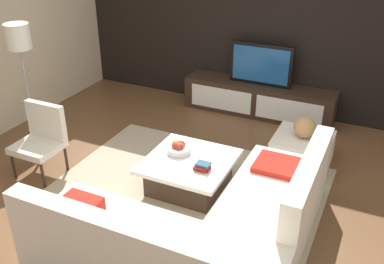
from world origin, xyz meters
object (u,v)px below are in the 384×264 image
object	(u,v)px
book_stack	(202,166)
coffee_table	(189,173)
media_console	(258,99)
floor_lamp	(19,45)
decorative_ball	(305,127)
ottoman	(302,151)
television	(261,65)
sectional_couch	(205,231)
fruit_bowl	(179,148)
accent_chair_near	(42,135)

from	to	relation	value
book_stack	coffee_table	bearing A→B (deg)	150.17
media_console	floor_lamp	xyz separation A→B (m)	(-2.53, -2.18, 1.13)
decorative_ball	floor_lamp	bearing A→B (deg)	-164.78
decorative_ball	ottoman	bearing A→B (deg)	0.00
media_console	television	size ratio (longest dim) A/B	2.43
book_stack	sectional_couch	bearing A→B (deg)	-64.37
sectional_couch	coffee_table	xyz separation A→B (m)	(-0.61, 0.94, -0.09)
fruit_bowl	ottoman	bearing A→B (deg)	37.74
coffee_table	floor_lamp	world-z (taller)	floor_lamp
coffee_table	book_stack	xyz separation A→B (m)	(0.22, -0.13, 0.22)
floor_lamp	media_console	bearing A→B (deg)	40.73
media_console	ottoman	world-z (taller)	media_console
media_console	coffee_table	world-z (taller)	media_console
sectional_couch	decorative_ball	bearing A→B (deg)	77.31
book_stack	television	bearing A→B (deg)	92.84
coffee_table	fruit_bowl	distance (m)	0.32
ottoman	floor_lamp	bearing A→B (deg)	-164.78
floor_lamp	coffee_table	bearing A→B (deg)	-2.68
floor_lamp	decorative_ball	xyz separation A→B (m)	(3.50, 0.95, -0.85)
ottoman	book_stack	world-z (taller)	book_stack
coffee_table	accent_chair_near	size ratio (longest dim) A/B	1.12
television	book_stack	world-z (taller)	television
accent_chair_near	fruit_bowl	size ratio (longest dim) A/B	3.11
coffee_table	accent_chair_near	world-z (taller)	accent_chair_near
television	coffee_table	world-z (taller)	television
accent_chair_near	ottoman	xyz separation A→B (m)	(2.84, 1.48, -0.29)
ottoman	sectional_couch	bearing A→B (deg)	-102.69
television	fruit_bowl	xyz separation A→B (m)	(-0.28, -2.20, -0.38)
accent_chair_near	floor_lamp	distance (m)	1.23
decorative_ball	fruit_bowl	bearing A→B (deg)	-142.26
sectional_couch	fruit_bowl	xyz separation A→B (m)	(-0.79, 1.04, 0.15)
coffee_table	ottoman	bearing A→B (deg)	45.05
sectional_couch	ottoman	distance (m)	2.06
media_console	decorative_ball	world-z (taller)	decorative_ball
ottoman	accent_chair_near	bearing A→B (deg)	-152.38
decorative_ball	book_stack	world-z (taller)	decorative_ball
accent_chair_near	floor_lamp	bearing A→B (deg)	144.63
accent_chair_near	floor_lamp	xyz separation A→B (m)	(-0.66, 0.53, 0.89)
floor_lamp	decorative_ball	size ratio (longest dim) A/B	6.09
accent_chair_near	book_stack	world-z (taller)	accent_chair_near
accent_chair_near	floor_lamp	world-z (taller)	floor_lamp
television	fruit_bowl	bearing A→B (deg)	-97.35
media_console	sectional_couch	bearing A→B (deg)	-81.02
sectional_couch	floor_lamp	xyz separation A→B (m)	(-3.05, 1.06, 1.10)
fruit_bowl	television	bearing A→B (deg)	82.65
sectional_couch	fruit_bowl	world-z (taller)	sectional_couch
sectional_couch	decorative_ball	xyz separation A→B (m)	(0.45, 2.01, 0.25)
accent_chair_near	ottoman	world-z (taller)	accent_chair_near
floor_lamp	accent_chair_near	bearing A→B (deg)	-38.80
coffee_table	book_stack	world-z (taller)	book_stack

